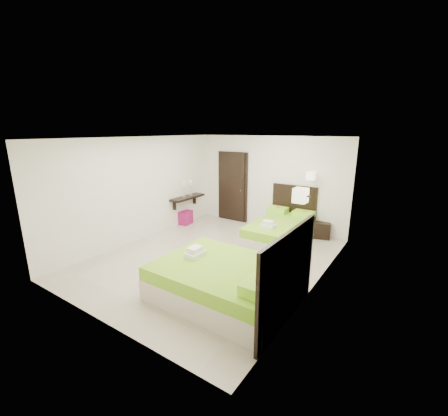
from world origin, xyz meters
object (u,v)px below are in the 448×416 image
Objects in this scene: nightstand at (321,230)px; ottoman at (184,217)px; bed_double at (229,281)px; bed_single at (279,229)px.

nightstand reaches higher than ottoman.
bed_double is 4.82× the size of nightstand.
bed_double is at bearing -110.62° from nightstand.
bed_double reaches higher than bed_single.
bed_single is 3.01m from bed_double.
nightstand is 3.94m from ottoman.
nightstand is (0.79, 0.88, -0.11)m from bed_single.
bed_double is (0.41, -2.98, 0.02)m from bed_single.
ottoman is (-3.39, 2.72, -0.13)m from bed_double.
ottoman is (-3.77, -1.14, -0.01)m from nightstand.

